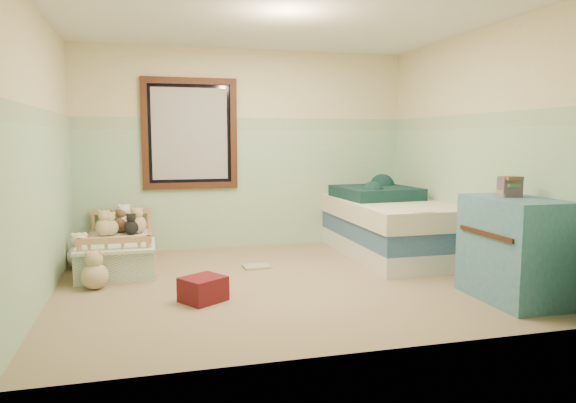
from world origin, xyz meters
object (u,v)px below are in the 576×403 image
object	(u,v)px
twin_bed_frame	(389,246)
dresser	(514,249)
plush_floor_tan	(95,276)
red_pillow	(203,289)
floor_book	(257,267)
plush_floor_cream	(80,256)
toddler_bed_frame	(119,259)

from	to	relation	value
twin_bed_frame	dresser	distance (m)	1.93
plush_floor_tan	dresser	world-z (taller)	dresser
plush_floor_tan	red_pillow	bearing A→B (deg)	-33.82
dresser	floor_book	world-z (taller)	dresser
red_pillow	floor_book	bearing A→B (deg)	57.03
plush_floor_cream	red_pillow	bearing A→B (deg)	-52.21
toddler_bed_frame	red_pillow	size ratio (longest dim) A/B	4.11
plush_floor_cream	floor_book	bearing A→B (deg)	-13.93
plush_floor_cream	red_pillow	size ratio (longest dim) A/B	0.78
toddler_bed_frame	twin_bed_frame	xyz separation A→B (m)	(3.10, -0.23, 0.02)
plush_floor_cream	twin_bed_frame	bearing A→B (deg)	-4.23
dresser	twin_bed_frame	bearing A→B (deg)	97.90
plush_floor_tan	red_pillow	size ratio (longest dim) A/B	0.73
toddler_bed_frame	dresser	bearing A→B (deg)	-32.23
plush_floor_tan	toddler_bed_frame	bearing A→B (deg)	78.68
plush_floor_tan	twin_bed_frame	bearing A→B (deg)	10.74
plush_floor_cream	plush_floor_tan	bearing A→B (deg)	-75.20
toddler_bed_frame	floor_book	world-z (taller)	toddler_bed_frame
dresser	floor_book	xyz separation A→B (m)	(-1.92, 1.69, -0.43)
plush_floor_cream	plush_floor_tan	world-z (taller)	plush_floor_cream
plush_floor_tan	floor_book	bearing A→B (deg)	14.62
twin_bed_frame	dresser	world-z (taller)	dresser
plush_floor_tan	floor_book	xyz separation A→B (m)	(1.61, 0.42, -0.11)
twin_bed_frame	floor_book	distance (m)	1.67
dresser	toddler_bed_frame	bearing A→B (deg)	147.77
plush_floor_cream	red_pillow	distance (m)	1.90
plush_floor_cream	twin_bed_frame	size ratio (longest dim) A/B	0.13
toddler_bed_frame	dresser	size ratio (longest dim) A/B	1.57
floor_book	plush_floor_tan	bearing A→B (deg)	-169.03
toddler_bed_frame	dresser	xyz separation A→B (m)	(3.36, -2.12, 0.36)
plush_floor_cream	red_pillow	world-z (taller)	plush_floor_cream
plush_floor_tan	dresser	bearing A→B (deg)	-19.73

